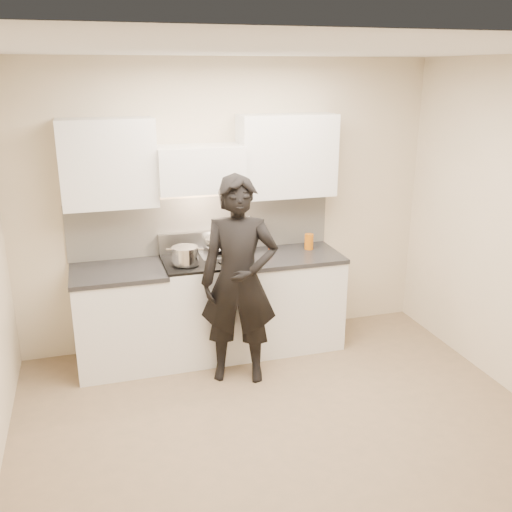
# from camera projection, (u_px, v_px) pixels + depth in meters

# --- Properties ---
(ground_plane) EXTENTS (4.00, 4.00, 0.00)m
(ground_plane) POSITION_uv_depth(u_px,v_px,m) (287.00, 433.00, 4.26)
(ground_plane) COLOR #886E51
(room_shell) EXTENTS (4.04, 3.54, 2.70)m
(room_shell) POSITION_uv_depth(u_px,v_px,m) (266.00, 214.00, 4.09)
(room_shell) COLOR beige
(room_shell) RESTS_ON ground
(stove) EXTENTS (0.76, 0.65, 0.96)m
(stove) POSITION_uv_depth(u_px,v_px,m) (206.00, 307.00, 5.33)
(stove) COLOR white
(stove) RESTS_ON ground
(counter_right) EXTENTS (0.92, 0.67, 0.92)m
(counter_right) POSITION_uv_depth(u_px,v_px,m) (290.00, 298.00, 5.56)
(counter_right) COLOR white
(counter_right) RESTS_ON ground
(counter_left) EXTENTS (0.82, 0.67, 0.92)m
(counter_left) POSITION_uv_depth(u_px,v_px,m) (121.00, 318.00, 5.12)
(counter_left) COLOR white
(counter_left) RESTS_ON ground
(wok) EXTENTS (0.36, 0.44, 0.29)m
(wok) POSITION_uv_depth(u_px,v_px,m) (222.00, 241.00, 5.33)
(wok) COLOR silver
(wok) RESTS_ON stove
(stock_pot) EXTENTS (0.32, 0.28, 0.15)m
(stock_pot) POSITION_uv_depth(u_px,v_px,m) (185.00, 255.00, 4.99)
(stock_pot) COLOR silver
(stock_pot) RESTS_ON stove
(utensil_crock) EXTENTS (0.13, 0.13, 0.35)m
(utensil_crock) POSITION_uv_depth(u_px,v_px,m) (248.00, 241.00, 5.43)
(utensil_crock) COLOR #A4A4A4
(utensil_crock) RESTS_ON counter_right
(spice_jar) EXTENTS (0.04, 0.04, 0.09)m
(spice_jar) POSITION_uv_depth(u_px,v_px,m) (270.00, 245.00, 5.51)
(spice_jar) COLOR #EF5612
(spice_jar) RESTS_ON counter_right
(oil_glass) EXTENTS (0.09, 0.09, 0.15)m
(oil_glass) POSITION_uv_depth(u_px,v_px,m) (309.00, 242.00, 5.53)
(oil_glass) COLOR #B75E0E
(oil_glass) RESTS_ON counter_right
(person) EXTENTS (0.76, 0.61, 1.79)m
(person) POSITION_uv_depth(u_px,v_px,m) (239.00, 281.00, 4.78)
(person) COLOR black
(person) RESTS_ON ground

